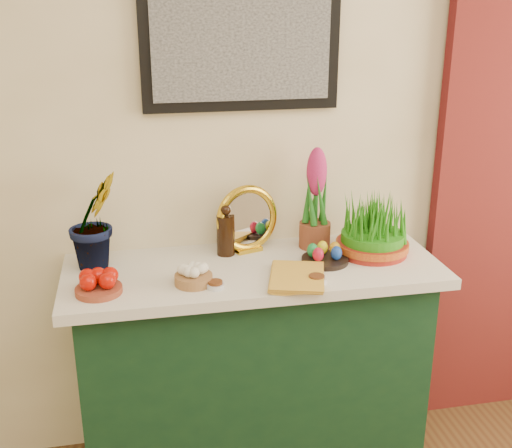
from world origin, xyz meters
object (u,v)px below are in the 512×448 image
Objects in this scene: sideboard at (254,372)px; wheatgrass_sabzeh at (373,229)px; hyacinth_green at (93,205)px; mirror at (247,219)px; book at (270,276)px.

wheatgrass_sabzeh reaches higher than sideboard.
sideboard is 2.73× the size of hyacinth_green.
sideboard is 0.74m from wheatgrass_sabzeh.
hyacinth_green reaches higher than wheatgrass_sabzeh.
hyacinth_green reaches higher than mirror.
mirror is 0.95× the size of wheatgrass_sabzeh.
wheatgrass_sabzeh reaches higher than book.
mirror reaches higher than sideboard.
hyacinth_green is at bearing 169.91° from sideboard.
mirror reaches higher than book.
sideboard is at bearing 118.55° from book.
hyacinth_green is (-0.57, 0.10, 0.70)m from sideboard.
mirror is at bearing -32.84° from hyacinth_green.
mirror is (0.57, 0.05, -0.11)m from hyacinth_green.
book is at bearing -60.16° from hyacinth_green.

